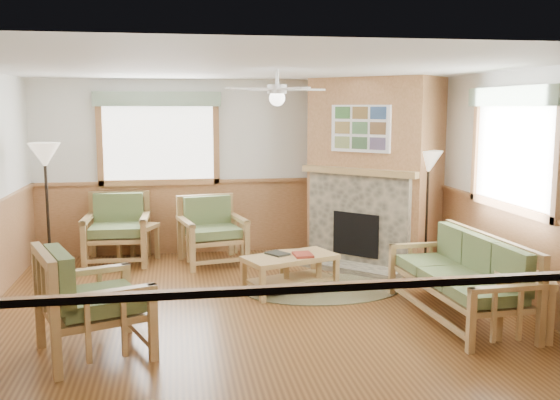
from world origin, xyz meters
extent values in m
cube|color=brown|center=(0.00, 0.00, -0.01)|extent=(6.00, 6.00, 0.01)
cube|color=white|center=(0.00, 0.00, 2.70)|extent=(6.00, 6.00, 0.01)
cube|color=white|center=(0.00, 3.00, 1.35)|extent=(6.00, 0.02, 2.70)
cube|color=white|center=(0.00, -3.00, 1.35)|extent=(6.00, 0.02, 2.70)
cube|color=white|center=(3.00, 0.00, 1.35)|extent=(0.02, 6.00, 2.70)
cylinder|color=brown|center=(0.95, 0.68, 0.01)|extent=(2.41, 2.41, 0.01)
cube|color=maroon|center=(0.67, 0.62, 0.49)|extent=(0.23, 0.31, 0.03)
cube|color=black|center=(0.37, 0.74, 0.48)|extent=(0.31, 0.34, 0.03)
camera|label=1|loc=(-0.85, -6.76, 2.28)|focal=40.00mm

